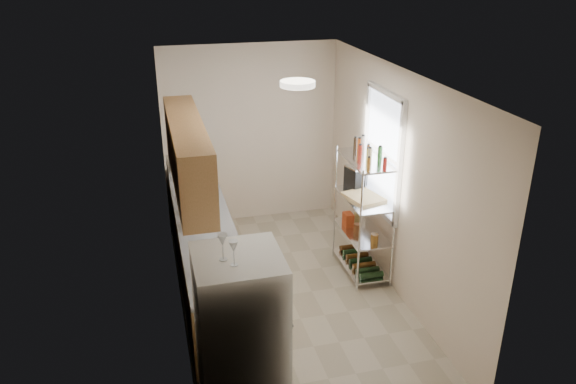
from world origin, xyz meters
name	(u,v)px	position (x,y,z in m)	size (l,w,h in m)	color
room	(290,194)	(0.00, 0.00, 1.30)	(2.52, 4.42, 2.62)	#AFA48E
counter_run	(205,253)	(-0.92, 0.44, 0.45)	(0.63, 3.51, 0.90)	#B37E4C
upper_cabinets	(188,155)	(-1.05, 0.10, 1.81)	(0.33, 2.20, 0.72)	#B37E4C
range_hood	(189,166)	(-1.00, 0.90, 1.39)	(0.50, 0.60, 0.12)	#B7BABC
window	(383,153)	(1.23, 0.35, 1.55)	(0.06, 1.00, 1.46)	white
bakers_rack	(365,191)	(1.00, 0.30, 1.11)	(0.45, 0.90, 1.73)	silver
ceiling_dome	(298,84)	(0.00, -0.30, 2.57)	(0.34, 0.34, 0.06)	white
refrigerator	(241,346)	(-0.87, -1.80, 0.82)	(0.67, 0.67, 1.63)	silver
wine_glass_a	(234,253)	(-0.91, -1.91, 1.73)	(0.07, 0.07, 0.20)	silver
wine_glass_b	(223,247)	(-0.98, -1.81, 1.74)	(0.08, 0.08, 0.21)	silver
rice_cooker	(199,217)	(-0.97, 0.29, 1.00)	(0.24, 0.24, 0.20)	white
frying_pan_large	(191,211)	(-1.03, 0.63, 0.92)	(0.28, 0.28, 0.05)	black
frying_pan_small	(199,192)	(-0.88, 1.19, 0.92)	(0.22, 0.22, 0.04)	black
cutting_board	(364,197)	(1.00, 0.29, 1.03)	(0.36, 0.47, 0.03)	tan
espresso_machine	(355,177)	(1.00, 0.63, 1.15)	(0.16, 0.24, 0.28)	black
storage_bag	(348,219)	(0.89, 0.49, 0.65)	(0.11, 0.15, 0.17)	#953212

